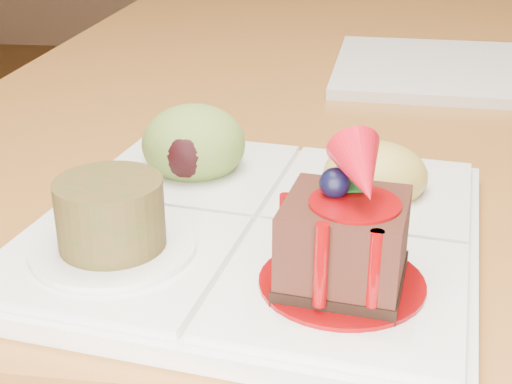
# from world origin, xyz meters

# --- Properties ---
(dining_table) EXTENTS (1.00, 1.80, 0.75)m
(dining_table) POSITION_xyz_m (0.00, 0.00, 0.68)
(dining_table) COLOR #9F5F29
(dining_table) RESTS_ON ground
(sampler_plate) EXTENTS (0.32, 0.32, 0.11)m
(sampler_plate) POSITION_xyz_m (-0.15, -0.75, 0.77)
(sampler_plate) COLOR silver
(sampler_plate) RESTS_ON dining_table
(second_plate) EXTENTS (0.29, 0.29, 0.01)m
(second_plate) POSITION_xyz_m (0.02, -0.30, 0.76)
(second_plate) COLOR silver
(second_plate) RESTS_ON dining_table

